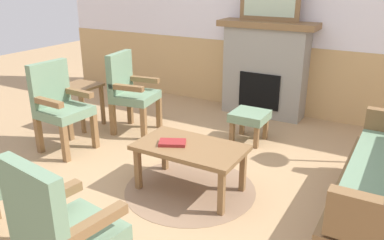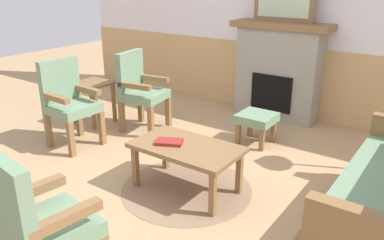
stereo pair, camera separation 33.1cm
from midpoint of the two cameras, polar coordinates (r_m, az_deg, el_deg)
name	(u,v)px [view 1 (the left image)]	position (r m, az deg, el deg)	size (l,w,h in m)	color
ground_plane	(173,187)	(3.71, -5.33, -9.68)	(14.00, 14.00, 0.00)	tan
wall_back	(275,17)	(5.56, 10.21, 14.50)	(7.20, 0.14, 2.70)	white
fireplace	(265,68)	(5.43, 8.86, 7.40)	(1.30, 0.44, 1.28)	gray
coffee_table	(190,151)	(3.48, -3.01, -4.58)	(0.96, 0.56, 0.44)	brown
round_rug	(190,189)	(3.66, -2.90, -10.01)	(1.20, 1.20, 0.01)	#896B51
book_on_table	(172,143)	(3.49, -5.59, -3.36)	(0.24, 0.15, 0.03)	maroon
footstool	(250,118)	(4.58, 6.34, 0.25)	(0.40, 0.40, 0.36)	brown
armchair_near_fireplace	(59,103)	(4.56, -20.73, 2.28)	(0.50, 0.50, 0.98)	brown
armchair_by_window_left	(130,89)	(4.88, -10.95, 4.39)	(0.55, 0.55, 0.98)	brown
armchair_front_left	(60,230)	(2.40, -22.56, -14.59)	(0.54, 0.54, 0.98)	brown
side_table	(81,94)	(5.21, -17.63, 3.64)	(0.44, 0.44, 0.55)	brown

